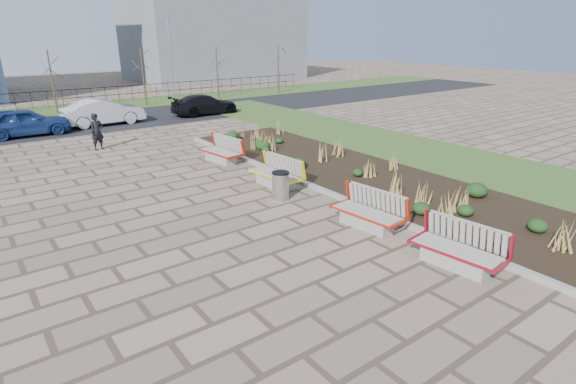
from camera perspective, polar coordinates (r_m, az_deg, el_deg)
ground at (r=9.94m, az=3.50°, el=-11.36°), size 120.00×120.00×0.00m
planting_bed at (r=17.21m, az=8.72°, el=2.31°), size 4.50×18.00×0.10m
planting_curb at (r=15.70m, az=2.71°, el=0.91°), size 0.16×18.00×0.15m
grass_verge_near at (r=20.77m, az=18.04°, el=4.48°), size 5.00×38.00×0.04m
grass_verge_far at (r=35.27m, az=-27.67°, el=9.15°), size 80.00×5.00×0.04m
road at (r=29.44m, az=-25.54°, el=7.77°), size 80.00×7.00×0.02m
bench_a at (r=10.96m, az=20.63°, el=-6.60°), size 1.15×2.19×1.00m
bench_b at (r=12.49m, az=10.01°, el=-2.34°), size 1.12×2.18×1.00m
bench_c at (r=15.62m, az=-1.68°, el=2.47°), size 1.05×2.16×1.00m
bench_d at (r=18.86m, az=-8.61°, el=5.27°), size 1.15×2.19×1.00m
litter_bin at (r=14.41m, az=-0.95°, el=0.76°), size 0.54×0.54×0.90m
pedestrian at (r=22.35m, az=-23.08°, el=7.05°), size 0.69×0.53×1.67m
car_blue at (r=27.02m, az=-30.43°, el=7.68°), size 4.32×1.86×1.45m
car_silver at (r=28.37m, az=-22.37°, el=9.38°), size 4.54×1.72×1.48m
car_black at (r=30.28m, az=-10.53°, el=10.87°), size 4.41×1.82×1.28m
tree_c at (r=33.56m, az=-27.75°, el=12.22°), size 1.40×1.40×4.00m
tree_d at (r=35.06m, az=-17.89°, el=13.72°), size 1.40×1.40×4.00m
tree_e at (r=37.47m, az=-8.98°, el=14.72°), size 1.40×1.40×4.00m
tree_f at (r=40.63m, az=-1.25°, el=15.31°), size 1.40×1.40×4.00m
lamp_east at (r=35.23m, az=-14.62°, el=15.68°), size 0.24×0.60×6.00m
railing_fence at (r=36.65m, az=-28.25°, el=10.36°), size 44.00×0.10×1.20m
building_grey at (r=54.78m, az=-9.49°, el=19.29°), size 18.00×12.00×10.00m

